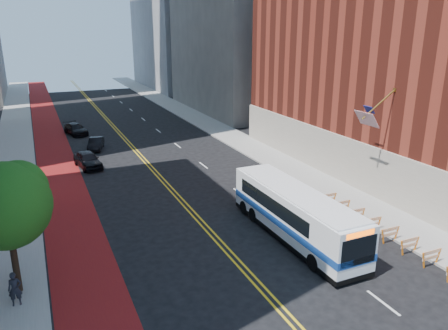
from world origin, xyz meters
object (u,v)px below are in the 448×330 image
car_a (88,160)px  car_b (96,144)px  transit_bus (294,213)px  car_c (76,129)px  pedestrian (15,289)px  street_tree (7,202)px

car_a → car_b: size_ratio=1.16×
transit_bus → car_b: 27.66m
transit_bus → car_c: transit_bus is taller
pedestrian → transit_bus: bearing=4.6°
transit_bus → street_tree: bearing=178.2°
street_tree → car_b: size_ratio=1.74×
street_tree → car_a: street_tree is taller
car_a → transit_bus: bearing=-73.5°
transit_bus → car_a: size_ratio=2.60×
car_a → car_c: 14.37m
street_tree → transit_bus: bearing=-1.2°
car_b → car_c: 8.21m
street_tree → pedestrian: (-0.15, -1.27, -3.92)m
transit_bus → pedestrian: 15.98m
transit_bus → car_b: bearing=107.0°
car_b → pedestrian: pedestrian is taller
transit_bus → car_a: bearing=115.9°
car_b → pedestrian: (-7.58, -27.28, 0.36)m
street_tree → pedestrian: street_tree is taller
car_b → car_c: bearing=114.8°
street_tree → car_a: size_ratio=1.49×
car_c → pedestrian: pedestrian is taller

